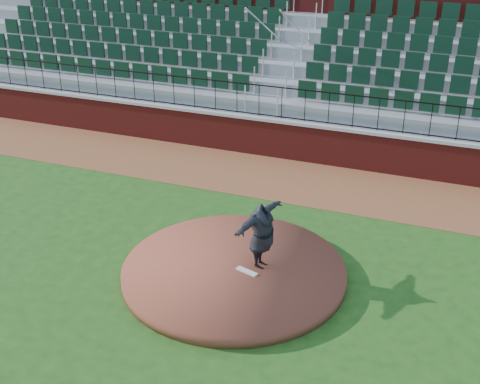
# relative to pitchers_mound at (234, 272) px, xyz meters

# --- Properties ---
(ground) EXTENTS (90.00, 90.00, 0.00)m
(ground) POSITION_rel_pitchers_mound_xyz_m (-0.48, 0.09, -0.12)
(ground) COLOR #214E16
(ground) RESTS_ON ground
(warning_track) EXTENTS (34.00, 3.20, 0.01)m
(warning_track) POSITION_rel_pitchers_mound_xyz_m (-0.48, 5.49, -0.12)
(warning_track) COLOR brown
(warning_track) RESTS_ON ground
(field_wall) EXTENTS (34.00, 0.35, 1.20)m
(field_wall) POSITION_rel_pitchers_mound_xyz_m (-0.48, 7.09, 0.47)
(field_wall) COLOR maroon
(field_wall) RESTS_ON ground
(wall_cap) EXTENTS (34.00, 0.45, 0.10)m
(wall_cap) POSITION_rel_pitchers_mound_xyz_m (-0.48, 7.09, 1.12)
(wall_cap) COLOR #B7B7B7
(wall_cap) RESTS_ON field_wall
(wall_railing) EXTENTS (34.00, 0.05, 1.00)m
(wall_railing) POSITION_rel_pitchers_mound_xyz_m (-0.48, 7.09, 1.67)
(wall_railing) COLOR black
(wall_railing) RESTS_ON wall_cap
(seating_stands) EXTENTS (34.00, 5.10, 4.60)m
(seating_stands) POSITION_rel_pitchers_mound_xyz_m (-0.48, 9.81, 2.18)
(seating_stands) COLOR gray
(seating_stands) RESTS_ON ground
(concourse_wall) EXTENTS (34.00, 0.50, 5.50)m
(concourse_wall) POSITION_rel_pitchers_mound_xyz_m (-0.48, 12.61, 2.62)
(concourse_wall) COLOR maroon
(concourse_wall) RESTS_ON ground
(pitchers_mound) EXTENTS (4.97, 4.97, 0.25)m
(pitchers_mound) POSITION_rel_pitchers_mound_xyz_m (0.00, 0.00, 0.00)
(pitchers_mound) COLOR brown
(pitchers_mound) RESTS_ON ground
(pitching_rubber) EXTENTS (0.53, 0.27, 0.03)m
(pitching_rubber) POSITION_rel_pitchers_mound_xyz_m (0.34, -0.09, 0.14)
(pitching_rubber) COLOR white
(pitching_rubber) RESTS_ON pitchers_mound
(pitcher) EXTENTS (0.84, 1.96, 1.54)m
(pitcher) POSITION_rel_pitchers_mound_xyz_m (0.55, 0.26, 0.90)
(pitcher) COLOR black
(pitcher) RESTS_ON pitchers_mound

